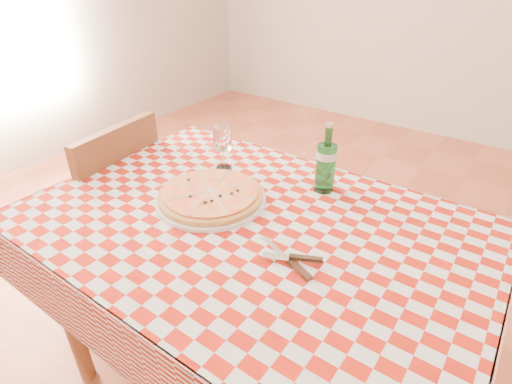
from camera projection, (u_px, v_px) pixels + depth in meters
dining_table at (250, 248)px, 1.19m from camera, size 1.20×0.80×0.75m
tablecloth at (250, 222)px, 1.15m from camera, size 1.30×0.90×0.01m
chair_far at (113, 208)px, 1.67m from camera, size 0.44×0.44×0.88m
pizza_plate at (211, 194)px, 1.23m from camera, size 0.42×0.42×0.04m
water_bottle at (326, 158)px, 1.24m from camera, size 0.07×0.07×0.23m
wine_glass at (223, 148)px, 1.38m from camera, size 0.07×0.07×0.16m
cutlery at (289, 258)px, 0.98m from camera, size 0.23×0.19×0.02m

